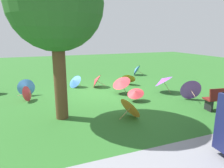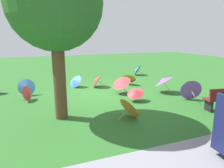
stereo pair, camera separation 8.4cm
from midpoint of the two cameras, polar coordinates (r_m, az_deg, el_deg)
name	(u,v)px [view 1 (the left image)]	position (r m, az deg, el deg)	size (l,w,h in m)	color
ground	(101,93)	(10.29, -3.20, -2.38)	(40.00, 40.00, 0.00)	#2D6B28
shade_tree	(56,4)	(6.96, -15.76, 20.58)	(2.98, 2.98, 5.26)	brown
parasol_red_0	(28,93)	(9.62, -22.51, -2.43)	(0.72, 0.72, 0.68)	tan
parasol_purple_0	(190,89)	(9.73, 20.64, -1.29)	(1.01, 0.99, 0.94)	tan
parasol_blue_0	(136,70)	(14.84, 6.52, 4.02)	(0.94, 0.95, 0.79)	tan
parasol_red_2	(121,82)	(9.94, 2.26, 0.55)	(1.15, 1.18, 0.90)	tan
parasol_blue_1	(74,81)	(11.40, -10.67, 0.82)	(0.90, 0.97, 0.71)	tan
parasol_blue_2	(26,88)	(10.45, -22.95, -0.91)	(0.80, 0.73, 0.80)	tan
parasol_red_3	(136,92)	(8.89, 6.29, -2.32)	(1.01, 1.01, 0.62)	tan
parasol_purple_2	(163,80)	(10.46, 13.73, 1.11)	(1.31, 1.31, 0.97)	tan
parasol_orange_0	(132,107)	(7.11, 5.11, -6.32)	(0.90, 0.97, 0.80)	tan
parasol_orange_1	(129,78)	(11.89, 4.47, 1.75)	(1.02, 0.99, 0.73)	tan
parasol_red_5	(96,80)	(11.30, -4.69, 1.07)	(0.92, 0.97, 0.78)	tan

